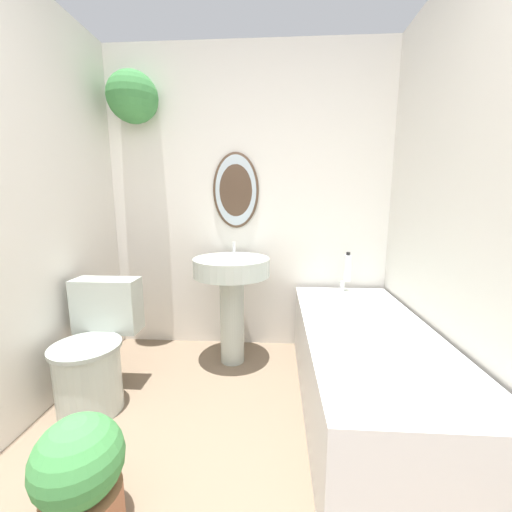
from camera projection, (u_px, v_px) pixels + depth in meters
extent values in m
cube|color=silver|center=(249.00, 203.00, 2.55)|extent=(2.35, 0.06, 2.40)
ellipsoid|color=#4C3828|center=(236.00, 191.00, 2.49)|extent=(0.37, 0.02, 0.59)
ellipsoid|color=silver|center=(236.00, 190.00, 2.49)|extent=(0.33, 0.01, 0.55)
cylinder|color=#9E6042|center=(132.00, 85.00, 2.31)|extent=(0.17, 0.17, 0.09)
sphere|color=#3D8442|center=(133.00, 97.00, 2.33)|extent=(0.37, 0.37, 0.37)
cube|color=silver|center=(502.00, 206.00, 1.28)|extent=(0.06, 2.50, 2.40)
cylinder|color=#B2BCB2|center=(89.00, 380.00, 1.82)|extent=(0.36, 0.36, 0.39)
cylinder|color=#97A097|center=(85.00, 347.00, 1.78)|extent=(0.39, 0.39, 0.02)
cube|color=#B2BCB2|center=(107.00, 305.00, 2.01)|extent=(0.41, 0.17, 0.34)
cylinder|color=#B2BCB2|center=(232.00, 319.00, 2.36)|extent=(0.18, 0.18, 0.68)
cylinder|color=#B2BCB2|center=(231.00, 267.00, 2.29)|extent=(0.56, 0.56, 0.13)
cylinder|color=silver|center=(234.00, 248.00, 2.42)|extent=(0.02, 0.02, 0.10)
cube|color=silver|center=(365.00, 371.00, 1.80)|extent=(0.70, 1.62, 0.52)
cube|color=#B2BCB2|center=(368.00, 331.00, 1.75)|extent=(0.60, 1.52, 0.04)
cylinder|color=silver|center=(342.00, 287.00, 2.44)|extent=(0.04, 0.04, 0.08)
cylinder|color=white|center=(348.00, 268.00, 2.43)|extent=(0.06, 0.06, 0.20)
cylinder|color=black|center=(348.00, 254.00, 2.41)|extent=(0.03, 0.03, 0.02)
cylinder|color=#9E6042|center=(84.00, 511.00, 1.16)|extent=(0.28, 0.28, 0.17)
sphere|color=#3D8442|center=(79.00, 460.00, 1.13)|extent=(0.32, 0.32, 0.32)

